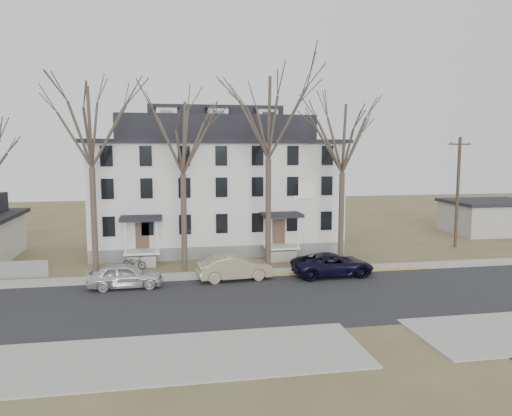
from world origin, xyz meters
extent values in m
plane|color=brown|center=(0.00, 0.00, 0.00)|extent=(120.00, 120.00, 0.00)
cube|color=#27272A|center=(0.00, 2.00, 0.00)|extent=(120.00, 10.00, 0.04)
cube|color=#A09F97|center=(0.00, 8.00, 0.00)|extent=(120.00, 2.00, 0.08)
cube|color=#A09F97|center=(-8.00, -5.00, 0.00)|extent=(20.00, 5.00, 0.08)
cube|color=gold|center=(5.00, 7.10, 0.00)|extent=(14.00, 0.25, 0.06)
cube|color=slate|center=(-2.00, 18.00, 0.50)|extent=(20.00, 10.00, 1.00)
cube|color=silver|center=(-2.00, 18.00, 5.00)|extent=(20.00, 10.00, 8.00)
cube|color=black|center=(-2.00, 18.00, 9.10)|extent=(20.80, 10.80, 0.30)
cube|color=black|center=(-2.00, 18.00, 10.25)|extent=(16.00, 7.00, 2.00)
cube|color=black|center=(-2.00, 18.00, 11.65)|extent=(11.00, 4.50, 0.80)
cube|color=white|center=(-8.00, 12.04, 1.00)|extent=(2.60, 2.00, 0.16)
cube|color=white|center=(2.50, 12.04, 1.00)|extent=(2.60, 2.00, 0.16)
cube|color=white|center=(4.50, 12.92, 5.20)|extent=(1.60, 0.08, 1.20)
cube|color=#A09F97|center=(26.00, 20.00, 1.50)|extent=(8.00, 6.00, 3.00)
cube|color=black|center=(26.00, 20.00, 3.20)|extent=(8.50, 6.50, 0.30)
cylinder|color=#473B31|center=(-11.00, 9.80, 3.64)|extent=(0.40, 0.40, 7.28)
cylinder|color=#473B31|center=(-5.00, 9.80, 3.38)|extent=(0.40, 0.40, 6.76)
cylinder|color=#473B31|center=(1.00, 9.80, 3.90)|extent=(0.40, 0.40, 7.80)
cylinder|color=#473B31|center=(6.50, 9.80, 3.38)|extent=(0.40, 0.40, 6.76)
cylinder|color=#3D3023|center=(18.50, 14.00, 4.75)|extent=(0.28, 0.28, 9.50)
cube|color=#3D3023|center=(18.50, 14.00, 8.90)|extent=(2.00, 0.12, 0.12)
imported|color=silver|center=(-8.76, 5.92, 0.77)|extent=(4.55, 1.87, 1.54)
imported|color=gray|center=(-1.88, 6.62, 0.81)|extent=(5.06, 2.20, 1.62)
imported|color=black|center=(4.74, 6.46, 0.76)|extent=(5.58, 2.72, 1.53)
imported|color=black|center=(-8.49, 10.73, 0.47)|extent=(1.89, 1.38, 0.94)
camera|label=1|loc=(-6.21, -24.87, 8.56)|focal=35.00mm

